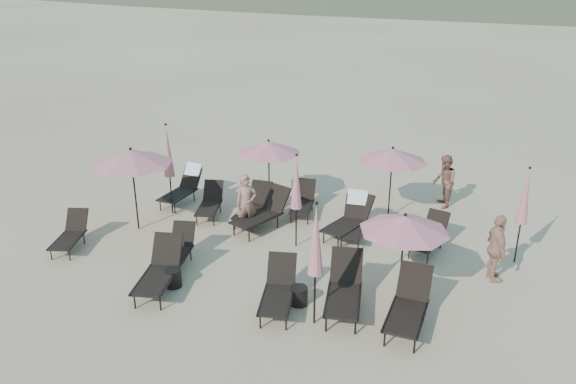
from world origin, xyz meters
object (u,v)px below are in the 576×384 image
at_px(lounger_8, 254,205).
at_px(beachgoer_b, 444,181).
at_px(lounger_7, 210,202).
at_px(lounger_3, 278,289).
at_px(lounger_2, 178,249).
at_px(umbrella_open_1, 405,224).
at_px(lounger_0, 70,234).
at_px(side_table_0, 174,278).
at_px(lounger_9, 350,219).
at_px(lounger_13, 263,212).
at_px(lounger_5, 409,305).
at_px(umbrella_open_3, 392,155).
at_px(lounger_12, 303,201).
at_px(beachgoer_c, 496,248).
at_px(lounger_4, 344,288).
at_px(beachgoer_a, 246,203).
at_px(lounger_1, 160,270).
at_px(umbrella_closed_0, 316,241).
at_px(lounger_6, 183,186).
at_px(lounger_11, 429,235).
at_px(umbrella_closed_1, 525,197).
at_px(lounger_10, 354,218).
at_px(umbrella_open_2, 269,147).
at_px(umbrella_closed_2, 168,152).
at_px(umbrella_closed_3, 296,183).

distance_m(lounger_8, beachgoer_b, 5.77).
height_order(lounger_7, beachgoer_b, beachgoer_b).
distance_m(lounger_3, beachgoer_b, 7.38).
bearing_deg(lounger_2, umbrella_open_1, -9.73).
relative_size(lounger_0, side_table_0, 3.66).
xyz_separation_m(lounger_9, beachgoer_b, (2.05, 3.00, 0.34)).
distance_m(lounger_7, lounger_13, 1.81).
bearing_deg(lounger_5, umbrella_open_3, 106.19).
relative_size(lounger_12, beachgoer_c, 0.99).
relative_size(lounger_4, beachgoer_a, 1.22).
distance_m(lounger_0, lounger_1, 3.40).
bearing_deg(umbrella_closed_0, lounger_6, 142.55).
bearing_deg(lounger_13, umbrella_open_1, -8.73).
height_order(lounger_6, beachgoer_a, beachgoer_a).
bearing_deg(beachgoer_b, lounger_2, -61.79).
xyz_separation_m(umbrella_open_1, beachgoer_b, (0.13, 5.65, -1.01)).
bearing_deg(lounger_7, lounger_11, -15.46).
xyz_separation_m(umbrella_closed_1, beachgoer_c, (-0.46, -1.12, -0.91)).
distance_m(umbrella_closed_0, umbrella_closed_1, 5.68).
relative_size(lounger_12, umbrella_open_3, 0.76).
relative_size(lounger_6, lounger_13, 0.89).
xyz_separation_m(umbrella_closed_0, umbrella_closed_1, (3.70, 4.31, -0.14)).
xyz_separation_m(lounger_8, umbrella_open_3, (3.53, 1.67, 1.45)).
height_order(lounger_3, umbrella_open_1, umbrella_open_1).
distance_m(lounger_11, lounger_12, 3.91).
xyz_separation_m(lounger_10, umbrella_open_1, (1.81, -2.68, 1.30)).
distance_m(lounger_6, umbrella_open_1, 8.02).
relative_size(lounger_9, beachgoer_b, 1.15).
xyz_separation_m(lounger_0, umbrella_open_2, (3.59, 4.50, 1.46)).
height_order(lounger_5, umbrella_closed_0, umbrella_closed_0).
height_order(lounger_13, umbrella_open_2, umbrella_open_2).
distance_m(lounger_2, lounger_7, 2.96).
bearing_deg(beachgoer_c, umbrella_closed_0, 111.60).
relative_size(umbrella_open_3, umbrella_closed_0, 0.80).
bearing_deg(beachgoer_a, lounger_3, -91.49).
bearing_deg(lounger_2, lounger_4, -19.45).
height_order(lounger_0, umbrella_closed_2, umbrella_closed_2).
distance_m(lounger_5, umbrella_closed_1, 4.33).
bearing_deg(lounger_10, umbrella_closed_0, -92.06).
distance_m(lounger_6, lounger_7, 1.42).
xyz_separation_m(lounger_6, umbrella_closed_3, (4.32, -1.48, 1.25)).
bearing_deg(beachgoer_b, lounger_9, -54.50).
bearing_deg(umbrella_open_3, side_table_0, -122.65).
bearing_deg(lounger_3, umbrella_open_2, 100.88).
height_order(lounger_0, lounger_2, lounger_2).
bearing_deg(lounger_5, lounger_2, 174.94).
relative_size(lounger_2, umbrella_closed_1, 0.65).
bearing_deg(umbrella_open_2, lounger_8, -88.88).
bearing_deg(umbrella_closed_0, lounger_4, 61.03).
bearing_deg(lounger_4, lounger_7, 134.62).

